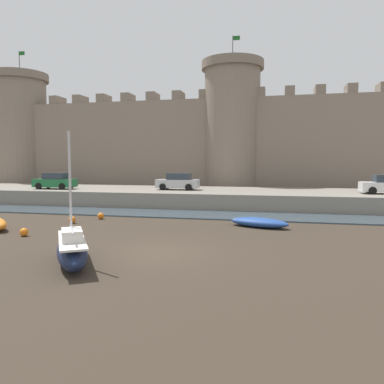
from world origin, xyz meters
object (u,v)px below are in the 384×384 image
(mooring_buoy_near_channel, at_px, (101,216))
(mooring_buoy_mid_mud, at_px, (72,220))
(mooring_buoy_off_centre, at_px, (24,232))
(rowboat_foreground_left, at_px, (259,222))
(car_quay_centre_west, at_px, (178,182))
(car_quay_east, at_px, (55,181))
(sailboat_near_channel_left, at_px, (72,250))

(mooring_buoy_near_channel, relative_size, mooring_buoy_mid_mud, 0.98)
(mooring_buoy_off_centre, xyz_separation_m, mooring_buoy_near_channel, (1.36, 6.72, 0.00))
(rowboat_foreground_left, height_order, mooring_buoy_mid_mud, rowboat_foreground_left)
(mooring_buoy_mid_mud, xyz_separation_m, car_quay_centre_west, (4.18, 12.44, 1.97))
(rowboat_foreground_left, relative_size, car_quay_centre_west, 0.99)
(mooring_buoy_off_centre, bearing_deg, mooring_buoy_near_channel, 78.56)
(mooring_buoy_mid_mud, relative_size, car_quay_east, 0.12)
(mooring_buoy_mid_mud, xyz_separation_m, car_quay_east, (-8.15, 10.86, 1.97))
(car_quay_east, bearing_deg, mooring_buoy_off_centre, -63.07)
(mooring_buoy_near_channel, bearing_deg, car_quay_centre_west, 73.02)
(car_quay_east, bearing_deg, mooring_buoy_mid_mud, -53.10)
(mooring_buoy_off_centre, relative_size, mooring_buoy_mid_mud, 0.97)
(sailboat_near_channel_left, bearing_deg, mooring_buoy_mid_mud, 120.31)
(mooring_buoy_near_channel, height_order, car_quay_centre_west, car_quay_centre_west)
(rowboat_foreground_left, xyz_separation_m, mooring_buoy_near_channel, (-11.40, 0.89, -0.09))
(mooring_buoy_off_centre, xyz_separation_m, car_quay_centre_west, (4.50, 17.00, 1.98))
(mooring_buoy_off_centre, bearing_deg, car_quay_centre_west, 75.18)
(sailboat_near_channel_left, relative_size, mooring_buoy_mid_mud, 11.26)
(mooring_buoy_near_channel, relative_size, car_quay_centre_west, 0.11)
(mooring_buoy_off_centre, xyz_separation_m, car_quay_east, (-7.83, 15.42, 1.98))
(mooring_buoy_off_centre, bearing_deg, mooring_buoy_mid_mud, 86.00)
(sailboat_near_channel_left, distance_m, rowboat_foreground_left, 12.67)
(mooring_buoy_near_channel, bearing_deg, sailboat_near_channel_left, -69.03)
(rowboat_foreground_left, distance_m, car_quay_centre_west, 14.02)
(sailboat_near_channel_left, height_order, mooring_buoy_near_channel, sailboat_near_channel_left)
(rowboat_foreground_left, bearing_deg, car_quay_east, 155.03)
(sailboat_near_channel_left, relative_size, mooring_buoy_off_centre, 11.61)
(mooring_buoy_near_channel, bearing_deg, mooring_buoy_mid_mud, -115.76)
(mooring_buoy_near_channel, xyz_separation_m, car_quay_centre_west, (3.14, 10.28, 1.98))
(mooring_buoy_mid_mud, bearing_deg, car_quay_centre_west, 71.43)
(mooring_buoy_off_centre, height_order, mooring_buoy_near_channel, mooring_buoy_near_channel)
(mooring_buoy_mid_mud, distance_m, car_quay_centre_west, 13.27)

